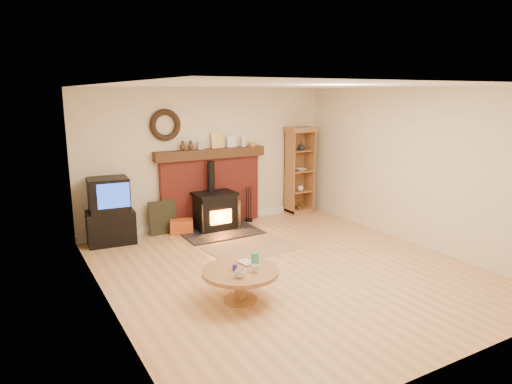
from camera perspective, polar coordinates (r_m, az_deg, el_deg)
ground at (r=6.75m, az=3.93°, el=-9.57°), size 5.50×5.50×0.00m
room_shell at (r=6.38m, az=3.55°, el=5.13°), size 5.02×5.52×2.61m
chimney_breast at (r=8.78m, az=-5.64°, el=1.01°), size 2.20×0.22×1.78m
wood_stove at (r=8.49m, az=-5.07°, el=-2.53°), size 1.40×1.00×1.27m
area_rug at (r=7.59m, az=-0.44°, el=-6.98°), size 1.55×1.16×0.01m
tv_unit at (r=8.07m, az=-17.80°, el=-2.43°), size 0.81×0.60×1.13m
curio_cabinet at (r=9.61m, az=5.37°, el=2.68°), size 0.59×0.42×1.82m
firelog_box at (r=8.43m, az=-9.27°, el=-4.28°), size 0.47×0.38×0.25m
leaning_painting at (r=8.43m, az=-11.58°, el=-3.12°), size 0.51×0.14×0.61m
fire_tools at (r=9.10m, az=-0.92°, el=-2.85°), size 0.16×0.16×0.70m
coffee_table at (r=5.65m, az=-1.91°, el=-10.40°), size 0.95×0.95×0.56m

